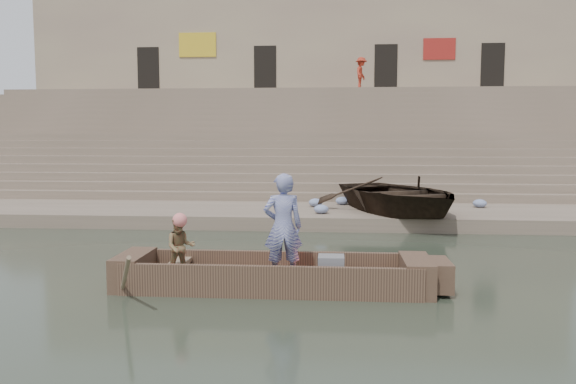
# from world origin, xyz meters

# --- Properties ---
(ground) EXTENTS (120.00, 120.00, 0.00)m
(ground) POSITION_xyz_m (0.00, 0.00, 0.00)
(ground) COLOR #262E23
(ground) RESTS_ON ground
(lower_landing) EXTENTS (32.00, 4.00, 0.40)m
(lower_landing) POSITION_xyz_m (0.00, 8.00, 0.20)
(lower_landing) COLOR #806D5B
(lower_landing) RESTS_ON ground
(mid_landing) EXTENTS (32.00, 3.00, 2.80)m
(mid_landing) POSITION_xyz_m (0.00, 15.50, 1.40)
(mid_landing) COLOR #806D5B
(mid_landing) RESTS_ON ground
(upper_landing) EXTENTS (32.00, 3.00, 5.20)m
(upper_landing) POSITION_xyz_m (0.00, 22.50, 2.60)
(upper_landing) COLOR #806D5B
(upper_landing) RESTS_ON ground
(ghat_steps) EXTENTS (32.00, 11.00, 5.20)m
(ghat_steps) POSITION_xyz_m (0.00, 17.19, 1.80)
(ghat_steps) COLOR #806D5B
(ghat_steps) RESTS_ON ground
(building_wall) EXTENTS (32.00, 5.07, 11.20)m
(building_wall) POSITION_xyz_m (0.00, 26.50, 5.60)
(building_wall) COLOR tan
(building_wall) RESTS_ON ground
(main_rowboat) EXTENTS (5.00, 1.30, 0.22)m
(main_rowboat) POSITION_xyz_m (1.01, -0.12, 0.11)
(main_rowboat) COLOR brown
(main_rowboat) RESTS_ON ground
(rowboat_trim) EXTENTS (6.04, 2.63, 1.76)m
(rowboat_trim) POSITION_xyz_m (1.22, -0.13, 0.31)
(rowboat_trim) COLOR brown
(rowboat_trim) RESTS_ON ground
(standing_man) EXTENTS (0.75, 0.57, 1.88)m
(standing_man) POSITION_xyz_m (1.22, -0.29, 1.16)
(standing_man) COLOR navy
(standing_man) RESTS_ON main_rowboat
(rowing_man) EXTENTS (0.63, 0.56, 1.09)m
(rowing_man) POSITION_xyz_m (-0.62, -0.27, 0.76)
(rowing_man) COLOR #297C42
(rowing_man) RESTS_ON main_rowboat
(television) EXTENTS (0.46, 0.42, 0.40)m
(television) POSITION_xyz_m (2.06, -0.12, 0.42)
(television) COLOR slate
(television) RESTS_ON main_rowboat
(beached_rowboat) EXTENTS (5.74, 6.49, 1.11)m
(beached_rowboat) POSITION_xyz_m (4.05, 7.33, 0.96)
(beached_rowboat) COLOR #2D2116
(beached_rowboat) RESTS_ON lower_landing
(pedestrian) EXTENTS (0.90, 1.22, 1.69)m
(pedestrian) POSITION_xyz_m (3.50, 21.69, 6.05)
(pedestrian) COLOR #A92E1C
(pedestrian) RESTS_ON upper_landing
(cloth_bundles) EXTENTS (5.76, 2.69, 0.26)m
(cloth_bundles) POSITION_xyz_m (3.10, 8.42, 0.53)
(cloth_bundles) COLOR #3F5999
(cloth_bundles) RESTS_ON lower_landing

